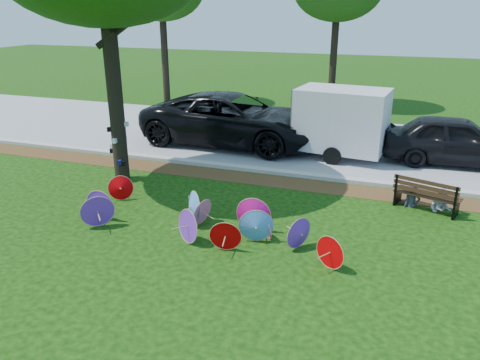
# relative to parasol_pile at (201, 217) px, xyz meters

# --- Properties ---
(ground) EXTENTS (90.00, 90.00, 0.00)m
(ground) POSITION_rel_parasol_pile_xyz_m (0.01, -0.69, -0.38)
(ground) COLOR black
(ground) RESTS_ON ground
(mulch_strip) EXTENTS (90.00, 1.00, 0.01)m
(mulch_strip) POSITION_rel_parasol_pile_xyz_m (0.01, 3.81, -0.37)
(mulch_strip) COLOR #472D16
(mulch_strip) RESTS_ON ground
(curb) EXTENTS (90.00, 0.30, 0.12)m
(curb) POSITION_rel_parasol_pile_xyz_m (0.01, 4.51, -0.32)
(curb) COLOR #B7B5AD
(curb) RESTS_ON ground
(street) EXTENTS (90.00, 8.00, 0.01)m
(street) POSITION_rel_parasol_pile_xyz_m (0.01, 8.66, -0.37)
(street) COLOR gray
(street) RESTS_ON ground
(parasol_pile) EXTENTS (6.62, 2.20, 0.85)m
(parasol_pile) POSITION_rel_parasol_pile_xyz_m (0.00, 0.00, 0.00)
(parasol_pile) COLOR #C70D78
(parasol_pile) RESTS_ON ground
(black_van) EXTENTS (6.96, 3.42, 1.90)m
(black_van) POSITION_rel_parasol_pile_xyz_m (-1.87, 7.26, 0.57)
(black_van) COLOR black
(black_van) RESTS_ON ground
(dark_pickup) EXTENTS (4.84, 2.16, 1.62)m
(dark_pickup) POSITION_rel_parasol_pile_xyz_m (5.95, 7.43, 0.43)
(dark_pickup) COLOR black
(dark_pickup) RESTS_ON ground
(cargo_trailer) EXTENTS (3.16, 2.20, 2.68)m
(cargo_trailer) POSITION_rel_parasol_pile_xyz_m (2.22, 6.94, 0.96)
(cargo_trailer) COLOR silver
(cargo_trailer) RESTS_ON ground
(park_bench) EXTENTS (1.77, 1.12, 0.87)m
(park_bench) POSITION_rel_parasol_pile_xyz_m (5.01, 3.14, 0.06)
(park_bench) COLOR black
(park_bench) RESTS_ON ground
(person_left) EXTENTS (0.51, 0.42, 1.19)m
(person_left) POSITION_rel_parasol_pile_xyz_m (4.66, 3.19, 0.22)
(person_left) COLOR #313643
(person_left) RESTS_ON ground
(person_right) EXTENTS (0.65, 0.56, 1.15)m
(person_right) POSITION_rel_parasol_pile_xyz_m (5.36, 3.19, 0.20)
(person_right) COLOR silver
(person_right) RESTS_ON ground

